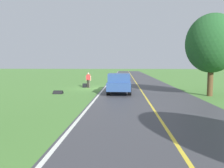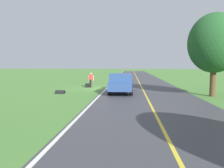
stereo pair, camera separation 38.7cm
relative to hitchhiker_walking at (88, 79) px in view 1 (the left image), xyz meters
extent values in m
plane|color=#4C7F38|center=(-0.81, 0.68, -0.98)|extent=(200.00, 200.00, 0.00)
cube|color=#3D3D42|center=(-5.73, 0.68, -0.98)|extent=(8.13, 120.00, 0.00)
cube|color=silver|center=(-1.85, 0.68, -0.98)|extent=(0.16, 117.60, 0.00)
cube|color=gold|center=(-5.73, 0.68, -0.98)|extent=(0.14, 117.60, 0.00)
cylinder|color=#4C473D|center=(-0.10, 0.15, -0.54)|extent=(0.18, 0.18, 0.88)
cylinder|color=#4C473D|center=(0.11, -0.09, -0.54)|extent=(0.18, 0.18, 0.88)
cube|color=red|center=(0.00, 0.03, 0.19)|extent=(0.41, 0.27, 0.58)
sphere|color=tan|center=(0.00, 0.03, 0.59)|extent=(0.23, 0.23, 0.23)
sphere|color=#4C564C|center=(0.00, 0.03, 0.67)|extent=(0.20, 0.20, 0.20)
cube|color=navy|center=(-0.01, -0.17, 0.22)|extent=(0.33, 0.21, 0.44)
cylinder|color=tan|center=(-0.26, 0.06, 0.08)|extent=(0.10, 0.10, 0.58)
cylinder|color=tan|center=(0.26, 0.04, 0.08)|extent=(0.10, 0.10, 0.58)
cube|color=black|center=(0.42, 0.07, -0.75)|extent=(0.47, 0.22, 0.47)
cube|color=#2D4C84|center=(-3.59, 4.00, -0.23)|extent=(2.03, 5.41, 0.70)
cube|color=#2D4C84|center=(-3.58, 5.19, 0.48)|extent=(1.85, 2.17, 0.72)
cube|color=black|center=(-3.58, 5.19, 0.55)|extent=(1.69, 1.31, 0.43)
cube|color=#2D4C84|center=(-4.54, 2.92, 0.34)|extent=(0.12, 3.02, 0.45)
cube|color=#2D4C84|center=(-2.66, 2.91, 0.34)|extent=(0.12, 3.02, 0.45)
cube|color=#2D4C84|center=(-3.61, 1.41, 0.34)|extent=(1.84, 0.11, 0.45)
cylinder|color=black|center=(-4.48, 5.75, -0.58)|extent=(0.30, 0.80, 0.80)
cylinder|color=black|center=(-2.68, 5.74, -0.58)|extent=(0.30, 0.80, 0.80)
cylinder|color=black|center=(-4.50, 2.45, -0.58)|extent=(0.30, 0.80, 0.80)
cylinder|color=black|center=(-2.70, 2.44, -0.58)|extent=(0.30, 0.80, 0.80)
cylinder|color=brown|center=(-11.11, 5.70, 0.30)|extent=(0.45, 0.45, 2.55)
ellipsoid|color=#235628|center=(-11.11, 5.70, 3.33)|extent=(4.14, 4.14, 4.77)
cylinder|color=black|center=(1.84, 5.17, -0.98)|extent=(0.80, 0.60, 0.60)
camera|label=1|loc=(-4.00, 23.29, 1.62)|focal=33.51mm
camera|label=2|loc=(-4.39, 23.27, 1.62)|focal=33.51mm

